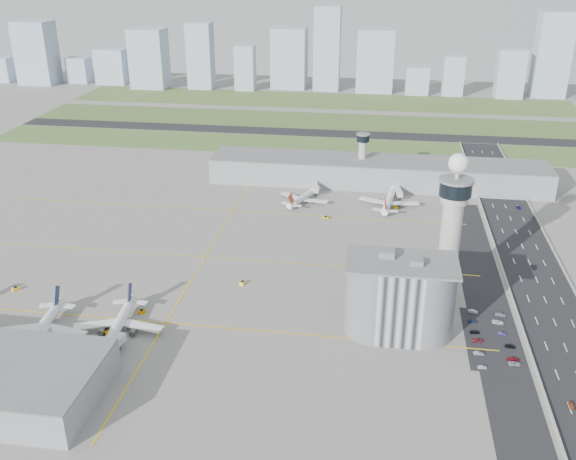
# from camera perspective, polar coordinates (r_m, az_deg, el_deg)

# --- Properties ---
(ground) EXTENTS (1000.00, 1000.00, 0.00)m
(ground) POSITION_cam_1_polar(r_m,az_deg,el_deg) (280.78, -1.07, -5.68)
(ground) COLOR gray
(grass_strip_0) EXTENTS (480.00, 50.00, 0.08)m
(grass_strip_0) POSITION_cam_1_polar(r_m,az_deg,el_deg) (489.51, 1.01, 7.53)
(grass_strip_0) COLOR #4B6931
(grass_strip_0) RESTS_ON ground
(grass_strip_1) EXTENTS (480.00, 60.00, 0.08)m
(grass_strip_1) POSITION_cam_1_polar(r_m,az_deg,el_deg) (561.28, 2.05, 9.68)
(grass_strip_1) COLOR #4B6D33
(grass_strip_1) RESTS_ON ground
(grass_strip_2) EXTENTS (480.00, 70.00, 0.08)m
(grass_strip_2) POSITION_cam_1_polar(r_m,az_deg,el_deg) (638.65, 2.91, 11.44)
(grass_strip_2) COLOR #4C632F
(grass_strip_2) RESTS_ON ground
(runway) EXTENTS (480.00, 22.00, 0.10)m
(runway) POSITION_cam_1_polar(r_m,az_deg,el_deg) (524.80, 1.56, 8.67)
(runway) COLOR black
(runway) RESTS_ON ground
(highway) EXTENTS (28.00, 500.00, 0.10)m
(highway) POSITION_cam_1_polar(r_m,az_deg,el_deg) (287.21, 22.37, -6.95)
(highway) COLOR black
(highway) RESTS_ON ground
(barrier_left) EXTENTS (0.60, 500.00, 1.20)m
(barrier_left) POSITION_cam_1_polar(r_m,az_deg,el_deg) (283.68, 19.63, -6.76)
(barrier_left) COLOR #9E9E99
(barrier_left) RESTS_ON ground
(landside_road) EXTENTS (18.00, 260.00, 0.08)m
(landside_road) POSITION_cam_1_polar(r_m,az_deg,el_deg) (273.39, 17.68, -7.84)
(landside_road) COLOR black
(landside_road) RESTS_ON ground
(parking_lot) EXTENTS (20.00, 44.00, 0.10)m
(parking_lot) POSITION_cam_1_polar(r_m,az_deg,el_deg) (262.99, 17.60, -9.19)
(parking_lot) COLOR black
(parking_lot) RESTS_ON ground
(taxiway_line_h_0) EXTENTS (260.00, 0.60, 0.01)m
(taxiway_line_h_0) POSITION_cam_1_polar(r_m,az_deg,el_deg) (265.04, -10.82, -8.12)
(taxiway_line_h_0) COLOR yellow
(taxiway_line_h_0) RESTS_ON ground
(taxiway_line_h_1) EXTENTS (260.00, 0.60, 0.01)m
(taxiway_line_h_1) POSITION_cam_1_polar(r_m,az_deg,el_deg) (314.76, -7.36, -2.42)
(taxiway_line_h_1) COLOR yellow
(taxiway_line_h_1) RESTS_ON ground
(taxiway_line_h_2) EXTENTS (260.00, 0.60, 0.01)m
(taxiway_line_h_2) POSITION_cam_1_polar(r_m,az_deg,el_deg) (367.57, -4.89, 1.70)
(taxiway_line_h_2) COLOR yellow
(taxiway_line_h_2) RESTS_ON ground
(taxiway_line_v) EXTENTS (0.60, 260.00, 0.01)m
(taxiway_line_v) POSITION_cam_1_polar(r_m,az_deg,el_deg) (314.76, -7.36, -2.42)
(taxiway_line_v) COLOR yellow
(taxiway_line_v) RESTS_ON ground
(control_tower) EXTENTS (14.00, 14.00, 64.50)m
(control_tower) POSITION_cam_1_polar(r_m,az_deg,el_deg) (270.95, 14.35, 0.64)
(control_tower) COLOR #ADAAA5
(control_tower) RESTS_ON ground
(secondary_tower) EXTENTS (8.60, 8.60, 31.90)m
(secondary_tower) POSITION_cam_1_polar(r_m,az_deg,el_deg) (408.57, 6.63, 6.75)
(secondary_tower) COLOR #ADAAA5
(secondary_tower) RESTS_ON ground
(admin_building) EXTENTS (42.00, 24.00, 33.50)m
(admin_building) POSITION_cam_1_polar(r_m,az_deg,el_deg) (251.21, 9.89, -5.91)
(admin_building) COLOR #B2B2B7
(admin_building) RESTS_ON ground
(terminal_pier) EXTENTS (210.00, 32.00, 15.80)m
(terminal_pier) POSITION_cam_1_polar(r_m,az_deg,el_deg) (409.86, 7.94, 5.13)
(terminal_pier) COLOR gray
(terminal_pier) RESTS_ON ground
(airplane_near_b) EXTENTS (40.78, 46.71, 12.20)m
(airplane_near_b) POSITION_cam_1_polar(r_m,az_deg,el_deg) (265.50, -21.34, -7.90)
(airplane_near_b) COLOR white
(airplane_near_b) RESTS_ON ground
(airplane_near_c) EXTENTS (39.77, 45.47, 11.82)m
(airplane_near_c) POSITION_cam_1_polar(r_m,az_deg,el_deg) (259.48, -14.97, -7.79)
(airplane_near_c) COLOR white
(airplane_near_c) RESTS_ON ground
(airplane_far_a) EXTENTS (42.56, 45.66, 10.29)m
(airplane_far_a) POSITION_cam_1_polar(r_m,az_deg,el_deg) (378.64, 1.48, 3.30)
(airplane_far_a) COLOR white
(airplane_far_a) RESTS_ON ground
(airplane_far_b) EXTENTS (39.83, 45.24, 11.57)m
(airplane_far_b) POSITION_cam_1_polar(r_m,az_deg,el_deg) (376.96, 9.01, 3.01)
(airplane_far_b) COLOR white
(airplane_far_b) RESTS_ON ground
(jet_bridge_near_1) EXTENTS (5.39, 14.31, 5.70)m
(jet_bridge_near_1) POSITION_cam_1_polar(r_m,az_deg,el_deg) (257.40, -22.35, -10.01)
(jet_bridge_near_1) COLOR silver
(jet_bridge_near_1) RESTS_ON ground
(jet_bridge_near_2) EXTENTS (5.39, 14.31, 5.70)m
(jet_bridge_near_2) POSITION_cam_1_polar(r_m,az_deg,el_deg) (244.29, -16.16, -10.99)
(jet_bridge_near_2) COLOR silver
(jet_bridge_near_2) RESTS_ON ground
(jet_bridge_far_0) EXTENTS (5.39, 14.31, 5.70)m
(jet_bridge_far_0) POSITION_cam_1_polar(r_m,az_deg,el_deg) (398.42, 2.37, 4.01)
(jet_bridge_far_0) COLOR silver
(jet_bridge_far_0) RESTS_ON ground
(jet_bridge_far_1) EXTENTS (5.39, 14.31, 5.70)m
(jet_bridge_far_1) POSITION_cam_1_polar(r_m,az_deg,el_deg) (396.59, 9.58, 3.59)
(jet_bridge_far_1) COLOR silver
(jet_bridge_far_1) RESTS_ON ground
(tug_0) EXTENTS (3.69, 3.88, 1.86)m
(tug_0) POSITION_cam_1_polar(r_m,az_deg,el_deg) (307.41, -23.05, -4.79)
(tug_0) COLOR yellow
(tug_0) RESTS_ON ground
(tug_1) EXTENTS (3.48, 3.42, 1.68)m
(tug_1) POSITION_cam_1_polar(r_m,az_deg,el_deg) (273.29, -12.88, -7.05)
(tug_1) COLOR orange
(tug_1) RESTS_ON ground
(tug_2) EXTENTS (3.84, 4.06, 1.94)m
(tug_2) POSITION_cam_1_polar(r_m,az_deg,el_deg) (263.64, -15.79, -8.61)
(tug_2) COLOR #E4A700
(tug_2) RESTS_ON ground
(tug_3) EXTENTS (2.71, 3.32, 1.68)m
(tug_3) POSITION_cam_1_polar(r_m,az_deg,el_deg) (288.56, -4.06, -4.68)
(tug_3) COLOR yellow
(tug_3) RESTS_ON ground
(tug_4) EXTENTS (3.46, 3.03, 1.68)m
(tug_4) POSITION_cam_1_polar(r_m,az_deg,el_deg) (355.87, 3.35, 1.12)
(tug_4) COLOR gold
(tug_4) RESTS_ON ground
(tug_5) EXTENTS (2.82, 3.66, 1.93)m
(tug_5) POSITION_cam_1_polar(r_m,az_deg,el_deg) (374.96, 9.54, 2.07)
(tug_5) COLOR yellow
(tug_5) RESTS_ON ground
(car_lot_0) EXTENTS (3.72, 1.94, 1.21)m
(car_lot_0) POSITION_cam_1_polar(r_m,az_deg,el_deg) (245.29, 16.88, -11.57)
(car_lot_0) COLOR silver
(car_lot_0) RESTS_ON ground
(car_lot_1) EXTENTS (4.06, 1.72, 1.30)m
(car_lot_1) POSITION_cam_1_polar(r_m,az_deg,el_deg) (252.09, 16.60, -10.45)
(car_lot_1) COLOR slate
(car_lot_1) RESTS_ON ground
(car_lot_2) EXTENTS (4.33, 2.54, 1.13)m
(car_lot_2) POSITION_cam_1_polar(r_m,az_deg,el_deg) (259.54, 16.54, -9.38)
(car_lot_2) COLOR maroon
(car_lot_2) RESTS_ON ground
(car_lot_3) EXTENTS (3.95, 2.06, 1.09)m
(car_lot_3) POSITION_cam_1_polar(r_m,az_deg,el_deg) (264.27, 16.27, -8.70)
(car_lot_3) COLOR black
(car_lot_3) RESTS_ON ground
(car_lot_4) EXTENTS (3.53, 1.64, 1.17)m
(car_lot_4) POSITION_cam_1_polar(r_m,az_deg,el_deg) (271.05, 16.09, -7.78)
(car_lot_4) COLOR navy
(car_lot_4) RESTS_ON ground
(car_lot_5) EXTENTS (4.13, 1.97, 1.31)m
(car_lot_5) POSITION_cam_1_polar(r_m,az_deg,el_deg) (277.50, 16.10, -6.97)
(car_lot_5) COLOR silver
(car_lot_5) RESTS_ON ground
(car_lot_6) EXTENTS (4.60, 2.27, 1.26)m
(car_lot_6) POSITION_cam_1_polar(r_m,az_deg,el_deg) (250.57, 19.49, -11.13)
(car_lot_6) COLOR #9AA1A6
(car_lot_6) RESTS_ON ground
(car_lot_7) EXTENTS (4.37, 2.17, 1.22)m
(car_lot_7) POSITION_cam_1_polar(r_m,az_deg,el_deg) (252.79, 19.40, -10.78)
(car_lot_7) COLOR maroon
(car_lot_7) RESTS_ON ground
(car_lot_8) EXTENTS (3.99, 1.98, 1.31)m
(car_lot_8) POSITION_cam_1_polar(r_m,az_deg,el_deg) (259.65, 19.13, -9.73)
(car_lot_8) COLOR black
(car_lot_8) RESTS_ON ground
(car_lot_9) EXTENTS (3.34, 1.22, 1.09)m
(car_lot_9) POSITION_cam_1_polar(r_m,az_deg,el_deg) (266.45, 18.48, -8.72)
(car_lot_9) COLOR navy
(car_lot_9) RESTS_ON ground
(car_lot_10) EXTENTS (4.89, 2.75, 1.29)m
(car_lot_10) POSITION_cam_1_polar(r_m,az_deg,el_deg) (273.19, 18.16, -7.78)
(car_lot_10) COLOR white
(car_lot_10) RESTS_ON ground
(car_lot_11) EXTENTS (4.57, 2.25, 1.28)m
(car_lot_11) POSITION_cam_1_polar(r_m,az_deg,el_deg) (278.72, 18.38, -7.14)
(car_lot_11) COLOR gray
(car_lot_11) RESTS_ON ground
(car_hw_0) EXTENTS (1.59, 3.69, 1.24)m
(car_hw_0) POSITION_cam_1_polar(r_m,az_deg,el_deg) (237.65, 23.89, -14.06)
(car_hw_0) COLOR #953D21
(car_hw_0) RESTS_ON ground
(car_hw_1) EXTENTS (1.58, 4.03, 1.31)m
(car_hw_1) POSITION_cam_1_polar(r_m,az_deg,el_deg) (323.02, 20.99, -3.08)
(car_hw_1) COLOR black
(car_hw_1) RESTS_ON ground
(car_hw_2) EXTENTS (2.20, 4.40, 1.20)m
(car_hw_2) POSITION_cam_1_polar(r_m,az_deg,el_deg) (392.74, 19.80, 1.90)
(car_hw_2) COLOR navy
(car_hw_2) RESTS_ON ground
(car_hw_4) EXTENTS (1.59, 3.76, 1.27)m
(car_hw_4) POSITION_cam_1_polar(r_m,az_deg,el_deg) (448.12, 16.65, 5.01)
(car_hw_4) COLOR #AAACAF
(car_hw_4) RESTS_ON ground
(skyline_bldg_0) EXTENTS (24.05, 19.24, 26.50)m
(skyline_bldg_0) POSITION_cam_1_polar(r_m,az_deg,el_deg) (793.65, -24.09, 12.91)
(skyline_bldg_0) COLOR #9EADC1
(skyline_bldg_0) RESTS_ON ground
(skyline_bldg_1) EXTENTS (37.63, 30.10, 65.60)m
(skyline_bldg_1) POSITION_cam_1_polar(r_m,az_deg,el_deg) (763.58, -21.45, 14.46)
(skyline_bldg_1) COLOR #9EADC1
(skyline_bldg_1) RESTS_ON ground
(skyline_bldg_2) EXTENTS (22.81, 18.25, 26.79)m
(skyline_bldg_2) POSITION_cam_1_polar(r_m,az_deg,el_deg) (758.98, -18.07, 13.37)
(skyline_bldg_2) COLOR #9EADC1
(skyline_bldg_2) RESTS_ON ground
(skyline_bldg_3) EXTENTS (32.30, 25.84, 36.93)m
(skyline_bldg_3) POSITION_cam_1_polar(r_m,az_deg,el_deg) (743.06, -15.32, 13.88)
(skyline_bldg_3) COLOR #9EADC1
(skyline_bldg_3) RESTS_ON ground
(skyline_bldg_4) EXTENTS (35.81, 28.65, 60.36)m
(skyline_bldg_4) POSITION_cam_1_polar(r_m,az_deg,el_deg) (708.54, -12.25, 14.68)
(skyline_bldg_4) COLOR #9EADC1
(skyline_bldg_4) RESTS_ON ground
(skyline_bldg_5) EXTENTS (25.49, 20.39, 66.89)m
(skyline_bldg_5) POSITION_cam_1_polar(r_m,az_deg,el_deg) (695.28, -7.79, 15.09)
(skyline_bldg_5) COLOR #9EADC1
(skyline_bldg_5) RESTS_ON ground
(skyline_bldg_6) EXTENTS (20.04, 16.03, 45.20)m
(skyline_bldg_6) POSITION_cam_1_polar(r_m,az_deg,el_deg) (683.79, -3.84, 14.18)
(skyline_bldg_6) COLOR #9EADC1
(skyline_bldg_6) RESTS_ON ground
(skyline_bldg_7) EXTENTS (35.76, 28.61, 61.22)m
(skyline_bldg_7) POSITION_cam_1_polar(r_m,az_deg,el_deg) (693.19, 0.11, 15.04)
(skyline_bldg_7) COLOR #9EADC1
(skyline_bldg_7) RESTS_ON ground
(skyline_bldg_8) EXTENTS (26.33, 21.06, 83.39)m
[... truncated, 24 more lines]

